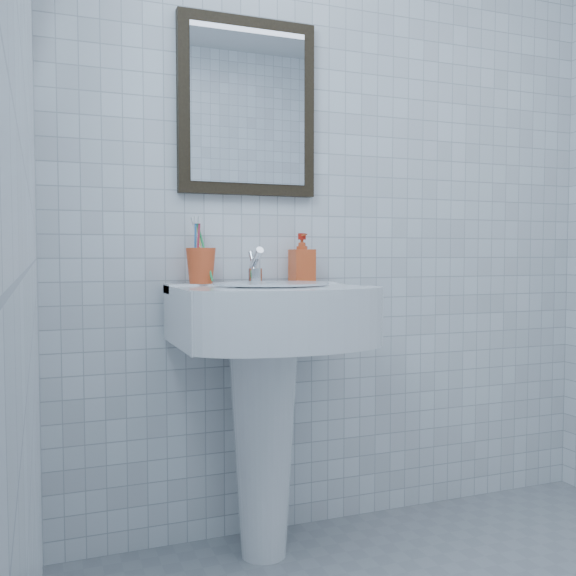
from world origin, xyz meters
name	(u,v)px	position (x,y,z in m)	size (l,w,h in m)	color
wall_back	(345,196)	(0.00, 1.20, 1.25)	(2.20, 0.02, 2.50)	silver
wall_left	(30,101)	(-1.10, 0.00, 1.25)	(0.02, 2.40, 2.50)	silver
washbasin	(266,374)	(-0.39, 0.99, 0.63)	(0.61, 0.45, 0.94)	white
faucet	(255,269)	(-0.39, 1.10, 0.98)	(0.05, 0.11, 0.12)	silver
toothbrush_cup	(201,266)	(-0.58, 1.11, 0.99)	(0.10, 0.10, 0.12)	#DF4B22
soap_dispenser	(302,258)	(-0.21, 1.12, 1.02)	(0.08, 0.08, 0.17)	red
wall_mirror	(248,107)	(-0.39, 1.18, 1.55)	(0.50, 0.04, 0.62)	black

